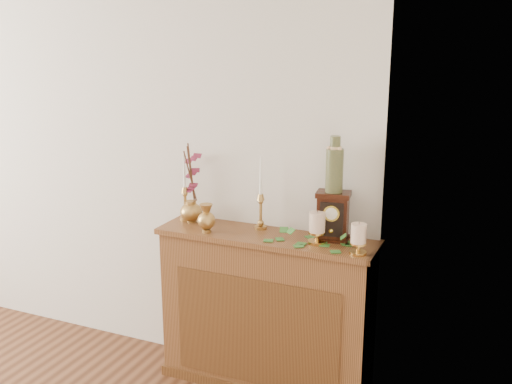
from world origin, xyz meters
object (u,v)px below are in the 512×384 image
at_px(candlestick_center, 261,206).
at_px(ceramic_vase, 335,167).
at_px(bud_vase, 206,218).
at_px(mantel_clock, 333,217).
at_px(ginger_jar, 193,185).
at_px(candlestick_left, 185,198).

xyz_separation_m(candlestick_center, ceramic_vase, (0.43, -0.02, 0.26)).
xyz_separation_m(bud_vase, ceramic_vase, (0.68, 0.16, 0.32)).
xyz_separation_m(mantel_clock, ceramic_vase, (-0.00, 0.00, 0.27)).
bearing_deg(mantel_clock, bud_vase, -175.15).
distance_m(ginger_jar, mantel_clock, 0.86).
relative_size(mantel_clock, ceramic_vase, 0.90).
bearing_deg(ceramic_vase, candlestick_center, 177.62).
bearing_deg(mantel_clock, candlestick_center, 169.08).
relative_size(candlestick_center, mantel_clock, 1.57).
xyz_separation_m(candlestick_left, bud_vase, (0.22, -0.15, -0.05)).
bearing_deg(bud_vase, mantel_clock, 13.07).
xyz_separation_m(candlestick_left, candlestick_center, (0.47, 0.03, 0.00)).
bearing_deg(ginger_jar, ceramic_vase, -0.77).
bearing_deg(candlestick_center, candlestick_left, -176.81).
distance_m(candlestick_center, ginger_jar, 0.44).
distance_m(candlestick_left, mantel_clock, 0.90).
bearing_deg(bud_vase, candlestick_left, 145.71).
bearing_deg(ceramic_vase, candlestick_left, -179.44).
xyz_separation_m(bud_vase, mantel_clock, (0.68, 0.16, 0.05)).
bearing_deg(ceramic_vase, bud_vase, -166.73).
bearing_deg(candlestick_left, ceramic_vase, 0.56).
relative_size(candlestick_left, ginger_jar, 0.87).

